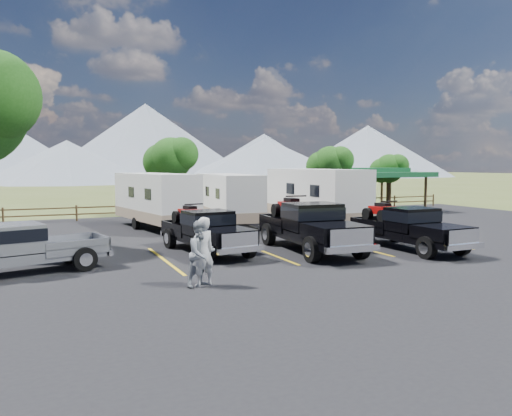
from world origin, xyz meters
name	(u,v)px	position (x,y,z in m)	size (l,w,h in m)	color
ground	(370,269)	(0.00, 0.00, 0.00)	(320.00, 320.00, 0.00)	#4B5A26
asphalt_lot	(323,253)	(0.00, 3.00, 0.02)	(44.00, 34.00, 0.04)	black
stall_lines	(311,249)	(0.00, 4.00, 0.04)	(12.12, 5.50, 0.01)	gold
tree_ne_a	(330,164)	(8.97, 17.01, 3.48)	(3.11, 2.92, 4.76)	black
tree_ne_b	(389,169)	(14.98, 18.01, 3.13)	(2.77, 2.59, 4.27)	black
tree_north	(170,159)	(-2.03, 19.02, 3.83)	(3.46, 3.24, 5.25)	black
rail_fence	(231,206)	(2.00, 18.50, 0.61)	(36.12, 0.12, 1.00)	brown
pavilion	(376,174)	(13.00, 17.00, 2.79)	(6.20, 6.20, 3.22)	brown
mountain_range	(49,144)	(-7.63, 105.98, 7.87)	(209.00, 71.00, 20.00)	gray
rig_left	(206,230)	(-4.14, 4.99, 0.93)	(2.50, 5.70, 1.84)	black
rig_center	(309,225)	(-0.26, 3.65, 1.07)	(2.55, 6.52, 2.14)	black
rig_right	(408,227)	(3.60, 2.43, 0.95)	(2.16, 5.75, 1.90)	black
trailer_left	(156,200)	(-4.35, 13.00, 1.58)	(3.35, 8.52, 2.95)	silver
trailer_center	(229,199)	(-0.36, 12.50, 1.55)	(2.71, 8.33, 2.88)	silver
trailer_right	(316,197)	(3.71, 9.93, 1.70)	(2.46, 9.12, 3.18)	silver
pickup_silver	(23,248)	(-10.59, 3.63, 0.87)	(5.54, 2.93, 1.59)	gray
person_a	(203,252)	(-5.88, -0.18, 1.02)	(0.72, 0.47, 1.96)	silver
person_b	(201,254)	(-5.93, -0.21, 0.97)	(0.91, 0.71, 1.86)	gray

